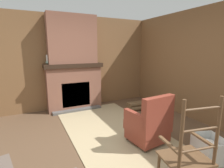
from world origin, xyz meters
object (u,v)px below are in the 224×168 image
Objects in this scene: armchair at (149,125)px; oil_lamp_vase at (47,61)px; rocking_chair at (187,161)px; firewood_stack at (136,106)px; laundry_basket at (210,148)px; storage_case at (77,61)px.

oil_lamp_vase is at bearing 22.46° from armchair.
rocking_chair is 2.63× the size of firewood_stack.
firewood_stack is at bearing 67.71° from oil_lamp_vase.
armchair reaches higher than laundry_basket.
firewood_stack is (-1.62, 0.82, -0.25)m from armchair.
armchair is at bearing -26.67° from firewood_stack.
firewood_stack is 1.92× the size of oil_lamp_vase.
armchair is at bearing 28.49° from oil_lamp_vase.
rocking_chair is (1.10, -0.33, 0.07)m from armchair.
armchair is 0.76× the size of rocking_chair.
laundry_basket is at bearing -151.19° from armchair.
storage_case is (-3.31, -1.13, 1.19)m from laundry_basket.
firewood_stack is at bearing 57.38° from storage_case.
firewood_stack is 0.83× the size of laundry_basket.
armchair is at bearing -145.15° from laundry_basket.
oil_lamp_vase is at bearing -112.29° from firewood_stack.
laundry_basket is 3.70m from storage_case.
oil_lamp_vase is at bearing -90.01° from storage_case.
laundry_basket is at bearing 30.09° from oil_lamp_vase.
laundry_basket is at bearing -6.24° from firewood_stack.
storage_case is at bearing -122.62° from firewood_stack.
storage_case reaches higher than firewood_stack.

